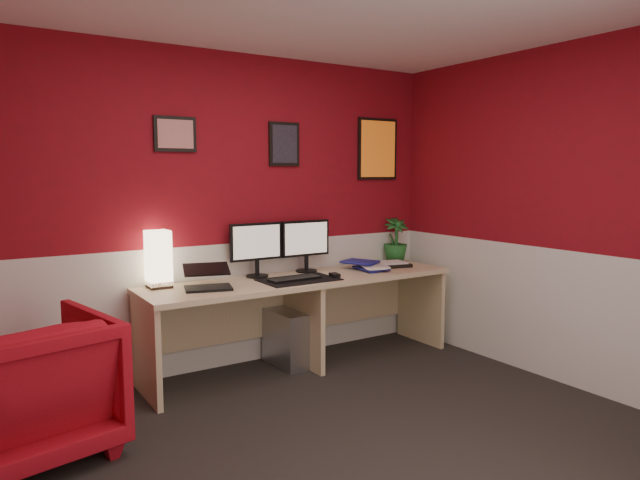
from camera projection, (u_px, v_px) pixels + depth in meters
The scene contains 23 objects.
ground at pixel (346, 454), 3.21m from camera, with size 4.00×3.50×0.01m, color black.
wall_back at pixel (219, 213), 4.52m from camera, with size 4.00×0.01×2.50m, color maroon.
wall_right at pixel (573, 217), 4.14m from camera, with size 0.01×3.50×2.50m, color maroon.
wainscot_back at pixel (221, 306), 4.61m from camera, with size 4.00×0.01×1.00m, color silver.
wainscot_right at pixel (568, 318), 4.22m from camera, with size 0.01×3.50×1.00m, color silver.
desk at pixel (303, 322), 4.64m from camera, with size 2.60×0.65×0.73m, color tan.
shoji_lamp at pixel (158, 261), 4.17m from camera, with size 0.16×0.16×0.40m, color #FFE5B2.
laptop at pixel (208, 274), 4.12m from camera, with size 0.33×0.23×0.22m, color black.
monitor_left at pixel (257, 241), 4.59m from camera, with size 0.45×0.06×0.58m, color black.
monitor_right at pixel (306, 238), 4.83m from camera, with size 0.45×0.06×0.58m, color black.
desk_mat at pixel (299, 280), 4.48m from camera, with size 0.60×0.38×0.01m, color black.
keyboard at pixel (294, 279), 4.47m from camera, with size 0.42×0.14×0.02m, color black.
mouse at pixel (335, 275), 4.58m from camera, with size 0.06×0.10×0.03m, color black.
book_bottom at pixel (360, 270), 4.88m from camera, with size 0.22×0.29×0.03m, color navy.
book_middle at pixel (362, 267), 4.89m from camera, with size 0.21×0.29×0.02m, color silver.
book_top at pixel (354, 264), 4.87m from camera, with size 0.21×0.29×0.03m, color navy.
zen_tray at pixel (389, 265), 5.13m from camera, with size 0.35×0.25×0.03m, color black.
potted_plant at pixel (396, 240), 5.38m from camera, with size 0.23×0.23×0.41m, color #19591E.
pc_tower at pixel (286, 338), 4.67m from camera, with size 0.20×0.45×0.45m, color #99999E.
armchair at pixel (24, 388), 3.14m from camera, with size 0.84×0.87×0.79m, color #B3121E.
art_left at pixel (175, 134), 4.26m from camera, with size 0.32×0.02×0.26m, color red.
art_center at pixel (284, 144), 4.76m from camera, with size 0.28×0.02×0.36m, color black.
art_right at pixel (377, 149), 5.29m from camera, with size 0.44×0.02×0.56m, color orange.
Camera 1 is at (-1.77, -2.48, 1.57)m, focal length 32.23 mm.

